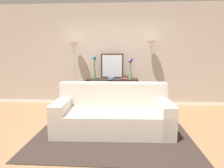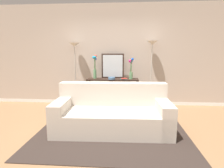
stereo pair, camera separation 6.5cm
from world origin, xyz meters
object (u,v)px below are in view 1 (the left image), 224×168
at_px(couch, 113,114).
at_px(book_stack, 124,79).
at_px(wall_mirror, 112,66).
at_px(fruit_bowl, 111,78).
at_px(floor_lamp_left, 74,57).
at_px(vase_tall_flowers, 94,67).
at_px(book_row_under_console, 96,105).
at_px(floor_lamp_right, 151,56).
at_px(console_table, 112,88).
at_px(vase_short_flowers, 131,69).

xyz_separation_m(couch, book_stack, (0.20, 1.36, 0.49)).
bearing_deg(wall_mirror, fruit_bowl, -91.75).
bearing_deg(floor_lamp_left, book_stack, -8.82).
distance_m(vase_tall_flowers, book_stack, 0.85).
bearing_deg(fruit_bowl, book_row_under_console, 165.60).
distance_m(floor_lamp_left, floor_lamp_right, 2.07).
xyz_separation_m(console_table, vase_short_flowers, (0.48, -0.00, 0.51)).
relative_size(floor_lamp_left, book_row_under_console, 8.38).
relative_size(book_stack, book_row_under_console, 0.89).
xyz_separation_m(vase_tall_flowers, book_stack, (0.78, -0.13, -0.30)).
bearing_deg(book_stack, console_table, 161.49).
xyz_separation_m(couch, floor_lamp_right, (0.93, 1.57, 1.09)).
xyz_separation_m(couch, vase_short_flowers, (0.39, 1.46, 0.75)).
relative_size(vase_tall_flowers, book_stack, 3.44).
relative_size(floor_lamp_right, book_row_under_console, 8.58).
relative_size(fruit_bowl, book_stack, 0.99).
bearing_deg(couch, floor_lamp_left, 125.88).
xyz_separation_m(vase_tall_flowers, book_row_under_console, (0.02, -0.03, -1.04)).
height_order(couch, book_stack, couch).
xyz_separation_m(vase_tall_flowers, vase_short_flowers, (0.96, -0.03, -0.04)).
relative_size(couch, vase_tall_flowers, 3.41).
distance_m(floor_lamp_left, vase_short_flowers, 1.56).
bearing_deg(book_row_under_console, floor_lamp_left, 169.57).
relative_size(couch, floor_lamp_right, 1.22).
xyz_separation_m(console_table, floor_lamp_left, (-1.04, 0.11, 0.82)).
distance_m(wall_mirror, book_stack, 0.51).
bearing_deg(floor_lamp_left, wall_mirror, 2.41).
distance_m(couch, floor_lamp_left, 2.21).
relative_size(floor_lamp_left, book_stack, 9.40).
xyz_separation_m(wall_mirror, book_row_under_console, (-0.45, -0.15, -1.06)).
bearing_deg(book_row_under_console, book_stack, -7.57).
relative_size(floor_lamp_left, vase_short_flowers, 3.12).
xyz_separation_m(vase_short_flowers, book_stack, (-0.18, -0.10, -0.26)).
xyz_separation_m(vase_short_flowers, fruit_bowl, (-0.50, -0.11, -0.24)).
xyz_separation_m(floor_lamp_right, vase_tall_flowers, (-1.50, -0.07, -0.30)).
xyz_separation_m(vase_short_flowers, book_row_under_console, (-0.94, 0.00, -1.00)).
bearing_deg(fruit_bowl, floor_lamp_left, 167.85).
height_order(wall_mirror, book_row_under_console, wall_mirror).
relative_size(console_table, wall_mirror, 2.06).
height_order(fruit_bowl, book_row_under_console, fruit_bowl).
xyz_separation_m(fruit_bowl, book_stack, (0.32, 0.01, -0.02)).
xyz_separation_m(floor_lamp_right, book_row_under_console, (-1.48, -0.11, -1.34)).
relative_size(fruit_bowl, book_row_under_console, 0.88).
height_order(console_table, vase_tall_flowers, vase_tall_flowers).
distance_m(couch, floor_lamp_right, 2.12).
distance_m(vase_short_flowers, book_stack, 0.33).
height_order(vase_tall_flowers, vase_short_flowers, vase_tall_flowers).
bearing_deg(book_stack, couch, -98.52).
height_order(couch, wall_mirror, wall_mirror).
height_order(floor_lamp_left, book_stack, floor_lamp_left).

